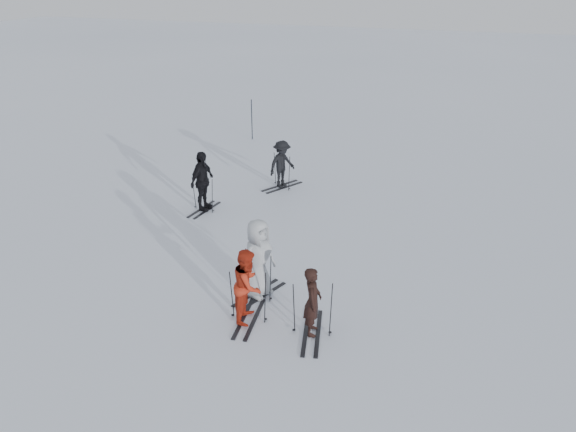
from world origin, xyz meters
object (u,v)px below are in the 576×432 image
object	(u,v)px
skier_grey	(258,259)
skier_uphill_left	(202,182)
skier_uphill_far	(282,165)
skier_red	(248,286)
skier_near_dark	(313,302)
piste_marker	(252,120)

from	to	relation	value
skier_grey	skier_uphill_left	world-z (taller)	skier_grey
skier_uphill_left	skier_uphill_far	xyz separation A→B (m)	(1.66, 2.76, -0.13)
skier_red	skier_uphill_far	xyz separation A→B (m)	(-2.10, 7.87, -0.02)
skier_near_dark	skier_red	size ratio (longest dim) A/B	0.91
skier_uphill_left	skier_near_dark	bearing A→B (deg)	-128.07
skier_near_dark	skier_uphill_left	distance (m)	7.34
skier_uphill_left	skier_uphill_far	distance (m)	3.22
skier_red	piste_marker	size ratio (longest dim) A/B	0.94
skier_grey	skier_red	bearing A→B (deg)	-150.66
skier_grey	skier_uphill_left	xyz separation A→B (m)	(-3.59, 4.10, -0.00)
skier_grey	skier_uphill_far	world-z (taller)	skier_grey
skier_near_dark	skier_uphill_left	size ratio (longest dim) A/B	0.81
skier_near_dark	skier_grey	xyz separation A→B (m)	(-1.64, 1.04, 0.19)
skier_grey	skier_uphill_far	xyz separation A→B (m)	(-1.93, 6.87, -0.13)
skier_near_dark	piste_marker	world-z (taller)	piste_marker
skier_near_dark	skier_uphill_far	world-z (taller)	skier_uphill_far
skier_near_dark	piste_marker	xyz separation A→B (m)	(-6.88, 13.02, 0.12)
skier_red	skier_uphill_far	world-z (taller)	skier_red
skier_red	skier_uphill_left	xyz separation A→B (m)	(-3.76, 5.11, 0.11)
skier_grey	skier_uphill_left	distance (m)	5.45
skier_near_dark	skier_uphill_far	size ratio (longest dim) A/B	0.93
skier_red	piste_marker	world-z (taller)	piste_marker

